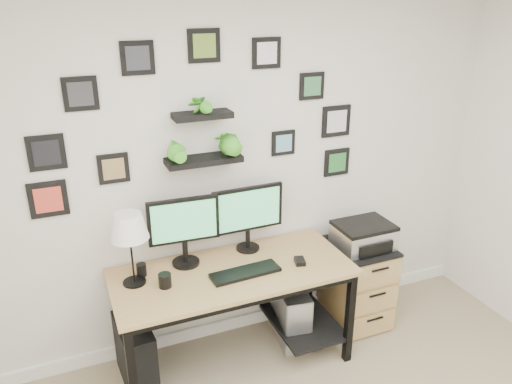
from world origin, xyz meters
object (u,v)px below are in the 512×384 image
mug (165,280)px  pc_tower_grey (290,313)px  desk (236,282)px  printer (364,235)px  monitor_left (184,227)px  pc_tower_black (136,352)px  file_cabinet (357,283)px  table_lamp (129,228)px  monitor_right (248,213)px

mug → pc_tower_grey: 1.11m
desk → printer: (1.04, 0.03, 0.14)m
monitor_left → mug: monitor_left is taller
monitor_left → pc_tower_black: 0.92m
monitor_left → mug: size_ratio=5.31×
pc_tower_black → printer: printer is taller
pc_tower_grey → file_cabinet: 0.60m
pc_tower_grey → printer: size_ratio=1.14×
pc_tower_black → table_lamp: bearing=12.7°
table_lamp → file_cabinet: bearing=-0.1°
pc_tower_grey → file_cabinet: size_ratio=0.71×
pc_tower_black → file_cabinet: 1.76m
desk → printer: 1.05m
table_lamp → monitor_right: bearing=9.2°
desk → mug: (-0.50, -0.06, 0.17)m
pc_tower_grey → desk: bearing=-174.2°
monitor_right → printer: (0.87, -0.16, -0.27)m
monitor_right → file_cabinet: monitor_right is taller
file_cabinet → pc_tower_black: bearing=-179.6°
table_lamp → pc_tower_black: 0.92m
monitor_right → pc_tower_black: 1.21m
pc_tower_black → mug: bearing=-29.8°
mug → file_cabinet: bearing=4.4°
monitor_left → monitor_right: size_ratio=0.94×
monitor_right → table_lamp: table_lamp is taller
desk → file_cabinet: bearing=3.2°
monitor_right → mug: size_ratio=5.68×
monitor_left → file_cabinet: size_ratio=0.72×
monitor_left → table_lamp: size_ratio=1.00×
desk → file_cabinet: (1.04, 0.06, -0.29)m
desk → pc_tower_black: size_ratio=3.58×
pc_tower_grey → monitor_right: bearing=151.7°
pc_tower_black → monitor_right: bearing=5.9°
desk → pc_tower_black: 0.82m
desk → printer: printer is taller
desk → monitor_right: (0.17, 0.20, 0.41)m
mug → printer: bearing=3.5°
mug → file_cabinet: size_ratio=0.14×
mug → pc_tower_black: mug is taller
mug → pc_tower_grey: mug is taller
pc_tower_black → monitor_left: bearing=12.0°
pc_tower_black → printer: 1.84m
desk → table_lamp: (-0.67, 0.06, 0.51)m
mug → pc_tower_black: size_ratio=0.20×
monitor_left → table_lamp: (-0.37, -0.10, 0.10)m
monitor_right → pc_tower_black: size_ratio=1.16×
file_cabinet → monitor_left: bearing=175.6°
table_lamp → pc_tower_grey: bearing=-0.8°
table_lamp → file_cabinet: table_lamp is taller
monitor_left → file_cabinet: monitor_left is taller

